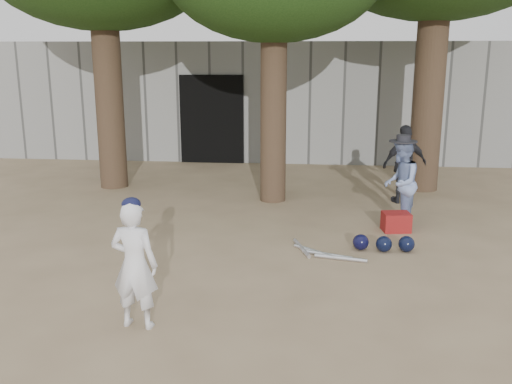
# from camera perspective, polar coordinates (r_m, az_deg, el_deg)

# --- Properties ---
(ground) EXTENTS (70.00, 70.00, 0.00)m
(ground) POSITION_cam_1_polar(r_m,az_deg,el_deg) (7.03, -5.77, -9.39)
(ground) COLOR #937C5E
(ground) RESTS_ON ground
(boy_player) EXTENTS (0.52, 0.38, 1.34)m
(boy_player) POSITION_cam_1_polar(r_m,az_deg,el_deg) (5.94, -12.05, -7.16)
(boy_player) COLOR white
(boy_player) RESTS_ON ground
(spectator_blue) EXTENTS (0.68, 0.79, 1.41)m
(spectator_blue) POSITION_cam_1_polar(r_m,az_deg,el_deg) (9.46, 14.27, 0.88)
(spectator_blue) COLOR #8094C6
(spectator_blue) RESTS_ON ground
(spectator_dark) EXTENTS (0.93, 0.61, 1.46)m
(spectator_dark) POSITION_cam_1_polar(r_m,az_deg,el_deg) (10.93, 14.65, 2.71)
(spectator_dark) COLOR black
(spectator_dark) RESTS_ON ground
(red_bag) EXTENTS (0.46, 0.38, 0.30)m
(red_bag) POSITION_cam_1_polar(r_m,az_deg,el_deg) (9.28, 13.83, -2.92)
(red_bag) COLOR maroon
(red_bag) RESTS_ON ground
(back_building) EXTENTS (16.00, 5.24, 3.00)m
(back_building) POSITION_cam_1_polar(r_m,az_deg,el_deg) (16.76, 1.17, 9.58)
(back_building) COLOR gray
(back_building) RESTS_ON ground
(helmet_row) EXTENTS (0.87, 0.28, 0.23)m
(helmet_row) POSITION_cam_1_polar(r_m,az_deg,el_deg) (8.33, 12.65, -5.03)
(helmet_row) COLOR black
(helmet_row) RESTS_ON ground
(bat_pile) EXTENTS (1.03, 0.81, 0.06)m
(bat_pile) POSITION_cam_1_polar(r_m,az_deg,el_deg) (8.06, 6.49, -6.08)
(bat_pile) COLOR silver
(bat_pile) RESTS_ON ground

